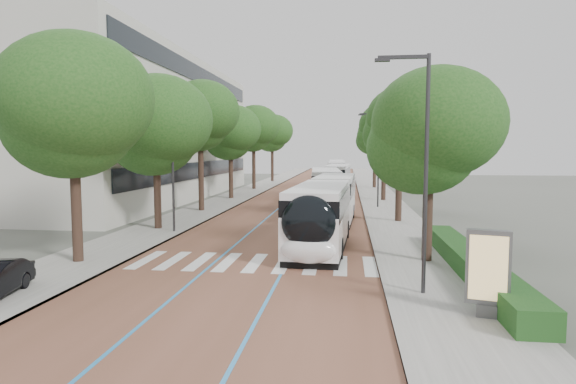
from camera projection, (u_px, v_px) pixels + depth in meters
name	position (u px, v px, depth m)	size (l,w,h in m)	color
ground	(246.00, 269.00, 20.20)	(160.00, 160.00, 0.00)	#51544C
road	(313.00, 190.00, 59.74)	(11.00, 140.00, 0.02)	brown
sidewalk_left	(254.00, 189.00, 60.66)	(4.00, 140.00, 0.12)	gray
sidewalk_right	(374.00, 190.00, 58.82)	(4.00, 140.00, 0.12)	gray
kerb_left	(269.00, 189.00, 60.42)	(0.20, 140.00, 0.14)	gray
kerb_right	(359.00, 190.00, 59.05)	(0.20, 140.00, 0.14)	gray
zebra_crossing	(255.00, 263.00, 21.16)	(10.55, 3.60, 0.01)	silver
lane_line_left	(300.00, 190.00, 59.94)	(0.12, 126.00, 0.01)	#267DC1
lane_line_right	(326.00, 190.00, 59.55)	(0.12, 126.00, 0.01)	#267DC1
office_building	(117.00, 130.00, 49.65)	(18.11, 40.00, 14.00)	#B6B4A9
hedge	(471.00, 263.00, 19.04)	(1.20, 14.00, 0.80)	#164117
streetlight_near	(421.00, 155.00, 16.00)	(1.82, 0.20, 8.00)	#2E2D30
streetlight_far	(376.00, 152.00, 40.72)	(1.82, 0.20, 8.00)	#2E2D30
lamp_post_left	(173.00, 164.00, 28.49)	(0.14, 0.14, 8.00)	#2E2D30
trees_left	(218.00, 129.00, 43.55)	(6.49, 61.24, 9.95)	black
trees_right	(391.00, 134.00, 39.24)	(5.63, 47.36, 9.07)	black
lead_bus	(328.00, 208.00, 28.02)	(3.45, 18.50, 3.20)	black
bus_queued_0	(326.00, 187.00, 43.89)	(3.32, 12.53, 3.20)	white
bus_queued_1	(337.00, 179.00, 56.08)	(3.15, 12.51, 3.20)	white
bus_queued_2	(337.00, 173.00, 69.64)	(2.61, 12.41, 3.20)	white
bus_queued_3	(337.00, 169.00, 83.38)	(3.00, 12.49, 3.20)	white
ad_panel	(488.00, 271.00, 13.97)	(1.27, 0.63, 2.55)	#59595B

